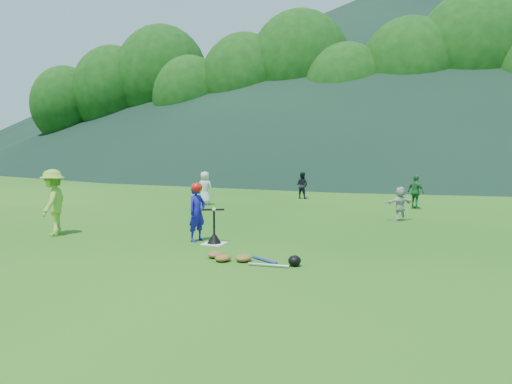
# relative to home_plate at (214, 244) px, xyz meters

# --- Properties ---
(ground) EXTENTS (120.00, 120.00, 0.00)m
(ground) POSITION_rel_home_plate_xyz_m (0.00, 0.00, -0.01)
(ground) COLOR #164F12
(ground) RESTS_ON ground
(home_plate) EXTENTS (0.45, 0.45, 0.02)m
(home_plate) POSITION_rel_home_plate_xyz_m (0.00, 0.00, 0.00)
(home_plate) COLOR silver
(home_plate) RESTS_ON ground
(baseball) EXTENTS (0.08, 0.08, 0.08)m
(baseball) POSITION_rel_home_plate_xyz_m (0.00, 0.00, 0.73)
(baseball) COLOR white
(baseball) RESTS_ON batting_tee
(batter_child) EXTENTS (0.43, 0.53, 1.25)m
(batter_child) POSITION_rel_home_plate_xyz_m (-0.49, 0.18, 0.62)
(batter_child) COLOR #1A169B
(batter_child) RESTS_ON ground
(adult_coach) EXTENTS (0.90, 1.13, 1.53)m
(adult_coach) POSITION_rel_home_plate_xyz_m (-3.99, -0.29, 0.76)
(adult_coach) COLOR #84BB37
(adult_coach) RESTS_ON ground
(fielder_a) EXTENTS (0.59, 0.39, 1.19)m
(fielder_a) POSITION_rel_home_plate_xyz_m (-3.48, 6.56, 0.59)
(fielder_a) COLOR silver
(fielder_a) RESTS_ON ground
(fielder_b) EXTENTS (0.59, 0.50, 1.07)m
(fielder_b) POSITION_rel_home_plate_xyz_m (-0.84, 9.98, 0.52)
(fielder_b) COLOR black
(fielder_b) RESTS_ON ground
(fielder_c) EXTENTS (0.69, 0.62, 1.13)m
(fielder_c) POSITION_rel_home_plate_xyz_m (3.64, 7.94, 0.56)
(fielder_c) COLOR #206C31
(fielder_c) RESTS_ON ground
(fielder_d) EXTENTS (0.87, 0.78, 0.96)m
(fielder_d) POSITION_rel_home_plate_xyz_m (3.38, 4.93, 0.47)
(fielder_d) COLOR #BABABA
(fielder_d) RESTS_ON ground
(batting_tee) EXTENTS (0.30, 0.30, 0.68)m
(batting_tee) POSITION_rel_home_plate_xyz_m (0.00, 0.00, 0.12)
(batting_tee) COLOR black
(batting_tee) RESTS_ON home_plate
(batter_gear) EXTENTS (0.73, 0.26, 0.61)m
(batter_gear) POSITION_rel_home_plate_xyz_m (-0.47, 0.18, 1.12)
(batter_gear) COLOR red
(batter_gear) RESTS_ON ground
(equipment_pile) EXTENTS (1.80, 0.62, 0.19)m
(equipment_pile) POSITION_rel_home_plate_xyz_m (1.19, -1.30, 0.06)
(equipment_pile) COLOR olive
(equipment_pile) RESTS_ON ground
(outfield_fence) EXTENTS (70.07, 0.08, 1.33)m
(outfield_fence) POSITION_rel_home_plate_xyz_m (0.00, 28.00, 0.69)
(outfield_fence) COLOR gray
(outfield_fence) RESTS_ON ground
(tree_line) EXTENTS (70.04, 11.40, 14.82)m
(tree_line) POSITION_rel_home_plate_xyz_m (0.20, 33.83, 8.20)
(tree_line) COLOR #382314
(tree_line) RESTS_ON ground
(distant_hills) EXTENTS (155.00, 140.00, 32.00)m
(distant_hills) POSITION_rel_home_plate_xyz_m (-7.63, 81.81, 14.97)
(distant_hills) COLOR black
(distant_hills) RESTS_ON ground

